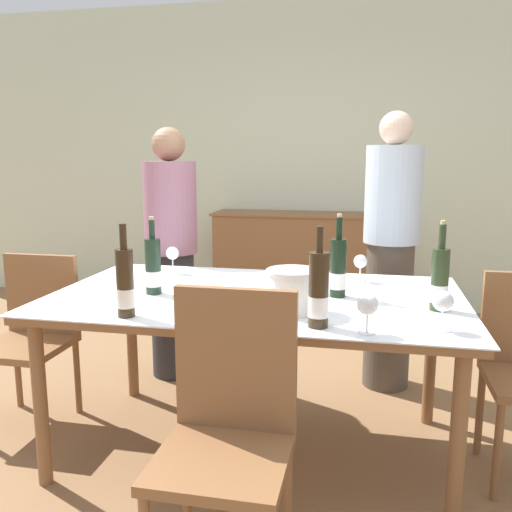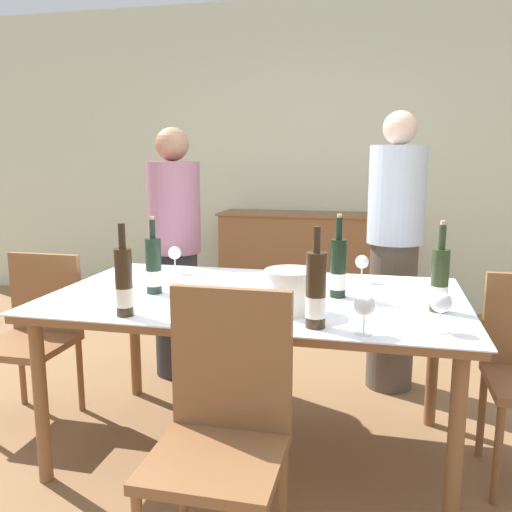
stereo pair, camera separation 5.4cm
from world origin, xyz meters
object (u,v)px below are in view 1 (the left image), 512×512
wine_bottle_1 (338,269)px  person_guest_left (391,253)px  wine_glass_0 (360,263)px  wine_glass_1 (172,254)px  ice_bucket (292,289)px  person_host (172,255)px  sideboard_cabinet (301,263)px  wine_bottle_3 (153,268)px  wine_bottle_4 (440,280)px  wine_glass_3 (368,306)px  wine_bottle_0 (125,284)px  wine_bottle_2 (319,292)px  chair_near_front (228,419)px  chair_left_end (33,328)px  dining_table (256,308)px  wine_glass_2 (443,303)px

wine_bottle_1 → person_guest_left: bearing=73.3°
wine_glass_0 → wine_glass_1: bearing=-179.6°
ice_bucket → person_host: bearing=130.7°
sideboard_cabinet → wine_bottle_3: (-0.37, -2.54, 0.45)m
wine_bottle_4 → person_host: size_ratio=0.24×
wine_glass_0 → wine_glass_1: 1.00m
sideboard_cabinet → wine_glass_3: wine_glass_3 is taller
wine_bottle_0 → wine_glass_1: size_ratio=2.55×
wine_bottle_0 → wine_glass_3: wine_bottle_0 is taller
ice_bucket → wine_bottle_0: (-0.64, -0.20, 0.04)m
wine_bottle_1 → wine_bottle_2: size_ratio=1.00×
chair_near_front → wine_bottle_3: bearing=127.7°
wine_bottle_3 → wine_glass_3: (0.97, -0.39, -0.02)m
wine_bottle_1 → wine_bottle_3: size_ratio=1.05×
wine_bottle_3 → wine_bottle_4: size_ratio=0.96×
wine_bottle_0 → person_guest_left: bearing=52.1°
wine_bottle_1 → wine_glass_0: wine_bottle_1 is taller
chair_left_end → chair_near_front: size_ratio=0.91×
wine_bottle_0 → wine_glass_3: size_ratio=2.53×
wine_glass_0 → person_guest_left: 0.58m
person_guest_left → wine_bottle_1: bearing=-106.7°
wine_bottle_1 → wine_bottle_0: bearing=-148.7°
ice_bucket → wine_bottle_4: 0.61m
wine_bottle_3 → wine_glass_3: 1.05m
ice_bucket → person_guest_left: 1.25m
wine_bottle_3 → wine_bottle_4: bearing=-0.9°
person_host → wine_glass_0: bearing=-20.9°
dining_table → chair_near_front: chair_near_front is taller
wine_bottle_2 → wine_glass_2: wine_bottle_2 is taller
wine_glass_3 → chair_left_end: size_ratio=0.17×
wine_bottle_1 → wine_bottle_2: 0.47m
wine_bottle_0 → wine_glass_0: wine_bottle_0 is taller
wine_glass_3 → sideboard_cabinet: bearing=101.6°
ice_bucket → wine_glass_0: size_ratio=1.57×
wine_bottle_3 → wine_glass_0: size_ratio=2.61×
dining_table → wine_bottle_4: (0.79, -0.10, 0.19)m
wine_bottle_1 → wine_glass_1: 0.97m
chair_near_front → person_host: (-0.79, 1.60, 0.24)m
wine_bottle_2 → chair_near_front: 0.56m
ice_bucket → wine_glass_2: (0.57, -0.13, 0.01)m
wine_glass_0 → wine_glass_3: 0.84m
wine_glass_1 → chair_left_end: 0.84m
person_guest_left → wine_bottle_2: bearing=-102.9°
wine_bottle_2 → wine_glass_0: wine_bottle_2 is taller
wine_bottle_4 → wine_bottle_2: bearing=-145.1°
wine_glass_0 → wine_bottle_0: bearing=-137.6°
wine_glass_0 → person_host: bearing=159.1°
wine_bottle_3 → chair_near_front: (0.54, -0.69, -0.35)m
wine_glass_1 → chair_left_end: size_ratio=0.16×
wine_glass_0 → person_guest_left: size_ratio=0.08×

